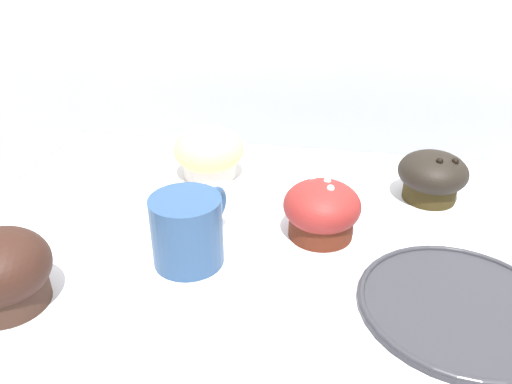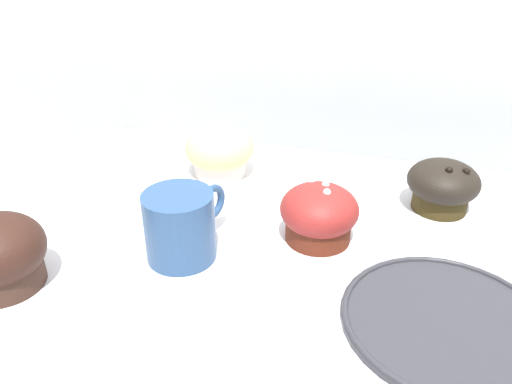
# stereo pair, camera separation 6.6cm
# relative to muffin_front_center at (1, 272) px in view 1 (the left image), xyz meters

# --- Properties ---
(wall_back) EXTENTS (3.20, 0.10, 1.80)m
(wall_back) POSITION_rel_muffin_front_center_xyz_m (0.34, 0.75, -0.09)
(wall_back) COLOR silver
(wall_back) RESTS_ON ground
(muffin_front_center) EXTENTS (0.10, 0.10, 0.09)m
(muffin_front_center) POSITION_rel_muffin_front_center_xyz_m (0.00, 0.00, 0.00)
(muffin_front_center) COLOR #3A251C
(muffin_front_center) RESTS_ON display_counter
(muffin_back_left) EXTENTS (0.10, 0.10, 0.08)m
(muffin_back_left) POSITION_rel_muffin_front_center_xyz_m (0.32, 0.19, -0.00)
(muffin_back_left) COLOR #531F12
(muffin_back_left) RESTS_ON display_counter
(muffin_back_right) EXTENTS (0.11, 0.11, 0.08)m
(muffin_back_right) POSITION_rel_muffin_front_center_xyz_m (0.13, 0.34, -0.00)
(muffin_back_right) COLOR white
(muffin_back_right) RESTS_ON display_counter
(muffin_front_left) EXTENTS (0.10, 0.10, 0.08)m
(muffin_front_left) POSITION_rel_muffin_front_center_xyz_m (0.47, 0.32, -0.00)
(muffin_front_left) COLOR #322810
(muffin_front_left) RESTS_ON display_counter
(coffee_cup) EXTENTS (0.08, 0.13, 0.09)m
(coffee_cup) POSITION_rel_muffin_front_center_xyz_m (0.17, 0.11, 0.00)
(coffee_cup) COLOR navy
(coffee_cup) RESTS_ON display_counter
(serving_plate) EXTENTS (0.22, 0.22, 0.01)m
(serving_plate) POSITION_rel_muffin_front_center_xyz_m (0.48, 0.07, -0.04)
(serving_plate) COLOR #2D2D33
(serving_plate) RESTS_ON display_counter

